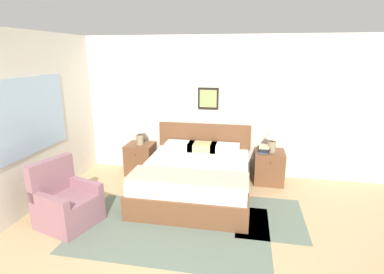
# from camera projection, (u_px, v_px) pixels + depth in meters

# --- Properties ---
(wall_back) EXTENTS (6.99, 0.09, 2.60)m
(wall_back) POSITION_uv_depth(u_px,v_px,m) (204.00, 107.00, 5.66)
(wall_back) COLOR silver
(wall_back) RESTS_ON ground_plane
(wall_left) EXTENTS (0.08, 5.51, 2.60)m
(wall_left) POSITION_uv_depth(u_px,v_px,m) (39.00, 119.00, 4.56)
(wall_left) COLOR silver
(wall_left) RESTS_ON ground_plane
(area_rug_main) EXTENTS (2.57, 1.56, 0.01)m
(area_rug_main) POSITION_uv_depth(u_px,v_px,m) (172.00, 229.00, 4.01)
(area_rug_main) COLOR slate
(area_rug_main) RESTS_ON ground_plane
(area_rug_bedside) EXTENTS (0.95, 1.21, 0.01)m
(area_rug_bedside) POSITION_uv_depth(u_px,v_px,m) (270.00, 217.00, 4.30)
(area_rug_bedside) COLOR slate
(area_rug_bedside) RESTS_ON ground_plane
(bed) EXTENTS (1.74, 1.98, 1.00)m
(bed) POSITION_uv_depth(u_px,v_px,m) (196.00, 178.00, 4.93)
(bed) COLOR brown
(bed) RESTS_ON ground_plane
(armchair) EXTENTS (0.84, 0.84, 0.89)m
(armchair) POSITION_uv_depth(u_px,v_px,m) (66.00, 204.00, 4.08)
(armchair) COLOR #8E606B
(armchair) RESTS_ON ground_plane
(nightstand_near_window) EXTENTS (0.52, 0.52, 0.59)m
(nightstand_near_window) POSITION_uv_depth(u_px,v_px,m) (141.00, 159.00, 5.83)
(nightstand_near_window) COLOR brown
(nightstand_near_window) RESTS_ON ground_plane
(nightstand_by_door) EXTENTS (0.52, 0.52, 0.59)m
(nightstand_by_door) POSITION_uv_depth(u_px,v_px,m) (269.00, 167.00, 5.40)
(nightstand_by_door) COLOR brown
(nightstand_by_door) RESTS_ON ground_plane
(table_lamp_near_window) EXTENTS (0.27, 0.27, 0.48)m
(table_lamp_near_window) POSITION_uv_depth(u_px,v_px,m) (139.00, 129.00, 5.64)
(table_lamp_near_window) COLOR gray
(table_lamp_near_window) RESTS_ON nightstand_near_window
(table_lamp_by_door) EXTENTS (0.27, 0.27, 0.48)m
(table_lamp_by_door) POSITION_uv_depth(u_px,v_px,m) (273.00, 135.00, 5.21)
(table_lamp_by_door) COLOR gray
(table_lamp_by_door) RESTS_ON nightstand_by_door
(book_thick_bottom) EXTENTS (0.19, 0.25, 0.02)m
(book_thick_bottom) POSITION_uv_depth(u_px,v_px,m) (264.00, 151.00, 5.29)
(book_thick_bottom) COLOR #335693
(book_thick_bottom) RESTS_ON nightstand_by_door
(book_hardcover_middle) EXTENTS (0.21, 0.27, 0.03)m
(book_hardcover_middle) POSITION_uv_depth(u_px,v_px,m) (264.00, 150.00, 5.29)
(book_hardcover_middle) COLOR #232328
(book_hardcover_middle) RESTS_ON book_thick_bottom
(book_novel_upper) EXTENTS (0.22, 0.26, 0.03)m
(book_novel_upper) POSITION_uv_depth(u_px,v_px,m) (264.00, 148.00, 5.28)
(book_novel_upper) COLOR #232328
(book_novel_upper) RESTS_ON book_hardcover_middle
(book_slim_near_top) EXTENTS (0.18, 0.21, 0.04)m
(book_slim_near_top) POSITION_uv_depth(u_px,v_px,m) (264.00, 147.00, 5.27)
(book_slim_near_top) COLOR beige
(book_slim_near_top) RESTS_ON book_novel_upper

